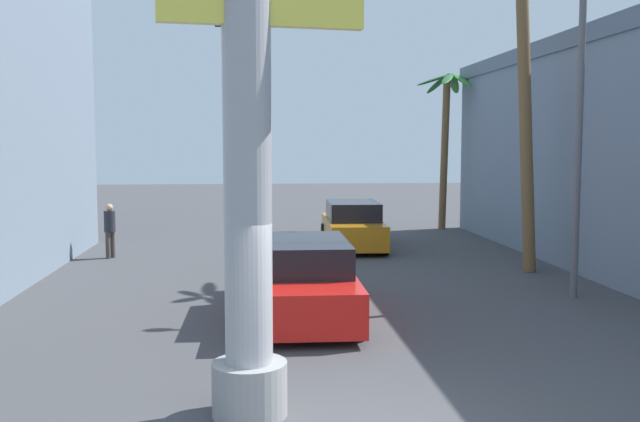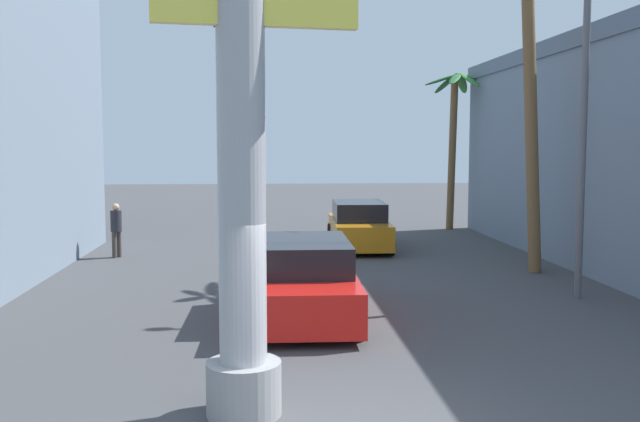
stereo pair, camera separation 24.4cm
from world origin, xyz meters
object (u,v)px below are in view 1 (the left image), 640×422
at_px(palm_tree_mid_right, 526,54).
at_px(car_lead, 301,280).
at_px(car_far, 353,226).
at_px(pedestrian_far_left, 110,227).
at_px(street_lamp, 565,87).
at_px(palm_tree_far_right, 447,124).
at_px(traffic_light_mast, 40,86).
at_px(neon_sign_pole, 247,22).

bearing_deg(palm_tree_mid_right, car_lead, -144.65).
distance_m(car_far, pedestrian_far_left, 7.88).
relative_size(street_lamp, palm_tree_far_right, 1.24).
bearing_deg(street_lamp, car_far, 113.43).
bearing_deg(pedestrian_far_left, traffic_light_mast, -84.22).
relative_size(car_lead, car_far, 1.09).
distance_m(car_lead, palm_tree_far_right, 16.05).
height_order(car_far, palm_tree_far_right, palm_tree_far_right).
xyz_separation_m(neon_sign_pole, pedestrian_far_left, (-4.30, 13.17, -4.02)).
height_order(street_lamp, pedestrian_far_left, street_lamp).
height_order(street_lamp, car_far, street_lamp).
relative_size(palm_tree_far_right, pedestrian_far_left, 3.81).
xyz_separation_m(car_far, pedestrian_far_left, (-7.72, -1.52, 0.24)).
bearing_deg(pedestrian_far_left, street_lamp, -30.79).
height_order(street_lamp, palm_tree_mid_right, palm_tree_mid_right).
distance_m(neon_sign_pole, palm_tree_far_right, 20.94).
relative_size(neon_sign_pole, car_far, 2.12).
bearing_deg(car_far, car_lead, -104.37).
bearing_deg(neon_sign_pole, traffic_light_mast, 141.03).
height_order(street_lamp, palm_tree_far_right, street_lamp).
relative_size(neon_sign_pole, traffic_light_mast, 1.62).
bearing_deg(car_lead, palm_tree_mid_right, 35.35).
xyz_separation_m(car_lead, palm_tree_far_right, (6.90, 14.06, 3.55)).
bearing_deg(traffic_light_mast, car_lead, 32.41).
xyz_separation_m(neon_sign_pole, car_far, (3.43, 14.70, -4.25)).
xyz_separation_m(traffic_light_mast, car_lead, (4.25, 2.70, -3.65)).
xyz_separation_m(traffic_light_mast, palm_tree_far_right, (11.15, 16.76, -0.10)).
xyz_separation_m(palm_tree_mid_right, pedestrian_far_left, (-11.70, 3.34, -4.94)).
relative_size(palm_tree_far_right, palm_tree_mid_right, 0.69).
relative_size(car_lead, palm_tree_far_right, 0.81).
height_order(traffic_light_mast, car_lead, traffic_light_mast).
distance_m(palm_tree_mid_right, pedestrian_far_left, 13.13).
bearing_deg(pedestrian_far_left, car_lead, -55.92).
relative_size(car_far, palm_tree_mid_right, 0.52).
distance_m(street_lamp, car_far, 9.85).
relative_size(neon_sign_pole, street_lamp, 1.28).
height_order(neon_sign_pole, palm_tree_mid_right, neon_sign_pole).
relative_size(street_lamp, car_far, 1.66).
height_order(neon_sign_pole, street_lamp, neon_sign_pole).
relative_size(street_lamp, pedestrian_far_left, 4.74).
height_order(neon_sign_pole, pedestrian_far_left, neon_sign_pole).
relative_size(street_lamp, palm_tree_mid_right, 0.86).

